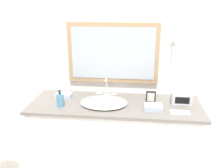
# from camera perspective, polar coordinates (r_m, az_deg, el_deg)

# --- Properties ---
(wall_back) EXTENTS (8.00, 0.18, 2.55)m
(wall_back) POSITION_cam_1_polar(r_m,az_deg,el_deg) (2.65, 1.49, 6.31)
(wall_back) COLOR white
(wall_back) RESTS_ON ground_plane
(vanity_counter) EXTENTS (1.68, 0.61, 0.88)m
(vanity_counter) POSITION_cam_1_polar(r_m,az_deg,el_deg) (2.66, 0.72, -13.13)
(vanity_counter) COLOR white
(vanity_counter) RESTS_ON ground_plane
(sink_basin) EXTENTS (0.46, 0.41, 0.20)m
(sink_basin) POSITION_cam_1_polar(r_m,az_deg,el_deg) (2.44, -1.85, -4.12)
(sink_basin) COLOR silver
(sink_basin) RESTS_ON vanity_counter
(soap_bottle) EXTENTS (0.07, 0.07, 0.17)m
(soap_bottle) POSITION_cam_1_polar(r_m,az_deg,el_deg) (2.42, -11.75, -3.56)
(soap_bottle) COLOR teal
(soap_bottle) RESTS_ON vanity_counter
(appliance_box) EXTENTS (0.19, 0.13, 0.10)m
(appliance_box) POSITION_cam_1_polar(r_m,az_deg,el_deg) (2.54, 15.57, -3.13)
(appliance_box) COLOR #BCBCC1
(appliance_box) RESTS_ON vanity_counter
(picture_frame) EXTENTS (0.10, 0.01, 0.12)m
(picture_frame) POSITION_cam_1_polar(r_m,az_deg,el_deg) (2.48, 8.87, -2.95)
(picture_frame) COLOR black
(picture_frame) RESTS_ON vanity_counter
(hand_towel_near_sink) EXTENTS (0.16, 0.10, 0.04)m
(hand_towel_near_sink) POSITION_cam_1_polar(r_m,az_deg,el_deg) (2.65, -10.93, -2.52)
(hand_towel_near_sink) COLOR #A8B7C6
(hand_towel_near_sink) RESTS_ON vanity_counter
(hand_towel_far_corner) EXTENTS (0.17, 0.13, 0.05)m
(hand_towel_far_corner) POSITION_cam_1_polar(r_m,az_deg,el_deg) (2.35, 9.42, -5.25)
(hand_towel_far_corner) COLOR #A8B7C6
(hand_towel_far_corner) RESTS_ON vanity_counter
(metal_tray) EXTENTS (0.18, 0.09, 0.01)m
(metal_tray) POSITION_cam_1_polar(r_m,az_deg,el_deg) (2.34, 15.27, -6.33)
(metal_tray) COLOR silver
(metal_tray) RESTS_ON vanity_counter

